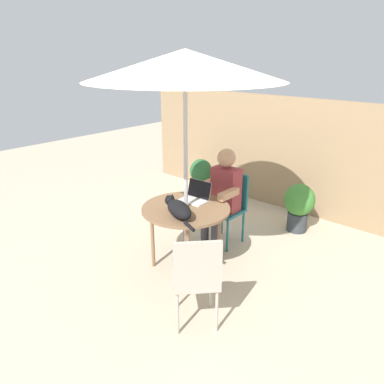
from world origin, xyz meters
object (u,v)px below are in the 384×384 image
object	(u,v)px
chair_occupied	(229,202)
cat	(178,209)
chair_empty	(196,275)
potted_plant_by_chair	(299,204)
person_seated	(222,193)
laptop	(197,195)
potted_plant_near_fence	(201,178)
patio_table	(186,213)
patio_umbrella	(185,65)

from	to	relation	value
chair_occupied	cat	bearing A→B (deg)	-84.64
chair_empty	potted_plant_by_chair	size ratio (longest dim) A/B	1.35
potted_plant_by_chair	cat	bearing A→B (deg)	-103.31
chair_empty	person_seated	distance (m)	1.55
chair_empty	laptop	distance (m)	1.26
potted_plant_near_fence	potted_plant_by_chair	world-z (taller)	potted_plant_near_fence
patio_table	laptop	distance (m)	0.28
person_seated	potted_plant_near_fence	bearing A→B (deg)	139.61
chair_empty	laptop	xyz separation A→B (m)	(-0.80, 0.93, 0.25)
cat	potted_plant_by_chair	world-z (taller)	cat
potted_plant_near_fence	laptop	bearing A→B (deg)	-51.45
cat	potted_plant_by_chair	bearing A→B (deg)	76.69
laptop	cat	size ratio (longest dim) A/B	0.52
chair_occupied	chair_empty	distance (m)	1.68
person_seated	potted_plant_by_chair	world-z (taller)	person_seated
patio_umbrella	person_seated	distance (m)	1.62
patio_umbrella	laptop	size ratio (longest dim) A/B	7.44
potted_plant_by_chair	chair_empty	bearing A→B (deg)	-85.11
chair_empty	person_seated	xyz separation A→B (m)	(-0.75, 1.34, 0.17)
chair_empty	potted_plant_near_fence	bearing A→B (deg)	129.44
chair_empty	laptop	bearing A→B (deg)	130.75
person_seated	chair_empty	bearing A→B (deg)	-60.96
patio_table	potted_plant_by_chair	bearing A→B (deg)	71.90
cat	person_seated	bearing A→B (deg)	96.32
patio_table	person_seated	bearing A→B (deg)	90.00
laptop	potted_plant_near_fence	bearing A→B (deg)	128.55
potted_plant_by_chair	patio_umbrella	bearing A→B (deg)	-108.10
chair_occupied	laptop	xyz separation A→B (m)	(-0.06, -0.57, 0.25)
patio_umbrella	person_seated	world-z (taller)	patio_umbrella
laptop	potted_plant_near_fence	xyz separation A→B (m)	(-1.14, 1.43, -0.41)
chair_empty	potted_plant_by_chair	bearing A→B (deg)	94.89
patio_table	potted_plant_near_fence	world-z (taller)	patio_table
person_seated	potted_plant_near_fence	world-z (taller)	person_seated
person_seated	cat	size ratio (longest dim) A/B	2.04
patio_umbrella	chair_occupied	distance (m)	1.84
cat	potted_plant_by_chair	xyz separation A→B (m)	(0.45, 1.89, -0.42)
cat	patio_table	bearing A→B (deg)	113.46
patio_umbrella	potted_plant_near_fence	xyz separation A→B (m)	(-1.19, 1.67, -1.81)
patio_table	potted_plant_near_fence	distance (m)	2.07
patio_table	patio_umbrella	world-z (taller)	patio_umbrella
cat	potted_plant_near_fence	distance (m)	2.34
chair_empty	laptop	world-z (taller)	laptop
chair_occupied	potted_plant_near_fence	bearing A→B (deg)	144.30
chair_occupied	cat	xyz separation A→B (m)	(0.10, -1.04, 0.27)
potted_plant_near_fence	potted_plant_by_chair	size ratio (longest dim) A/B	1.03
cat	laptop	bearing A→B (deg)	108.24
patio_table	person_seated	distance (m)	0.66
patio_umbrella	potted_plant_near_fence	bearing A→B (deg)	125.56
chair_occupied	potted_plant_near_fence	size ratio (longest dim) A/B	1.31
patio_table	laptop	bearing A→B (deg)	103.12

